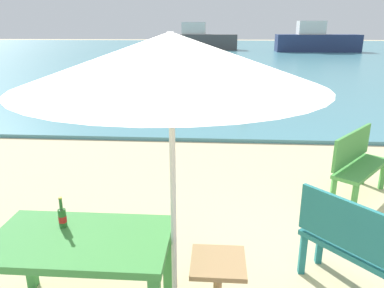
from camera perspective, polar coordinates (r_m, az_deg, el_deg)
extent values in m
cube|color=teal|center=(32.45, 4.61, 13.83)|extent=(120.00, 50.00, 0.08)
cube|color=#3D8C42|center=(3.12, -16.88, -14.09)|extent=(1.40, 0.80, 0.06)
cube|color=#3D8C42|center=(3.82, -23.87, -15.19)|extent=(0.08, 0.08, 0.70)
cube|color=#3D8C42|center=(3.45, -3.75, -17.33)|extent=(0.08, 0.08, 0.70)
cylinder|color=#2D662D|center=(3.25, -19.34, -10.73)|extent=(0.06, 0.06, 0.16)
cone|color=#2D662D|center=(3.22, -19.49, -9.51)|extent=(0.06, 0.06, 0.03)
cylinder|color=#2D662D|center=(3.19, -19.59, -8.59)|extent=(0.03, 0.03, 0.09)
cylinder|color=red|center=(3.26, -19.33, -10.85)|extent=(0.07, 0.07, 0.05)
cylinder|color=gold|center=(3.17, -19.68, -7.82)|extent=(0.03, 0.03, 0.01)
cylinder|color=silver|center=(2.78, -2.93, -7.50)|extent=(0.04, 0.04, 2.30)
cone|color=silver|center=(2.52, -3.29, 12.84)|extent=(2.10, 2.10, 0.36)
cube|color=#9E7A51|center=(3.13, 4.06, -17.75)|extent=(0.44, 0.44, 0.04)
cube|color=#237275|center=(3.66, 25.53, -15.15)|extent=(1.06, 1.14, 0.05)
cube|color=#237275|center=(3.39, 24.87, -12.25)|extent=(0.82, 0.93, 0.44)
cube|color=#237275|center=(4.11, 19.09, -14.41)|extent=(0.06, 0.06, 0.42)
cube|color=#237275|center=(3.91, 16.68, -15.96)|extent=(0.06, 0.06, 0.42)
cube|color=#4C9E47|center=(5.63, 24.66, -3.41)|extent=(1.04, 1.16, 0.05)
cube|color=#4C9E47|center=(5.59, 23.50, -0.35)|extent=(0.79, 0.95, 0.44)
cube|color=#4C9E47|center=(5.19, 23.73, -7.90)|extent=(0.06, 0.06, 0.42)
cube|color=#4C9E47|center=(6.17, 27.31, -4.34)|extent=(0.06, 0.06, 0.42)
cube|color=#4C9E47|center=(5.28, 20.88, -7.12)|extent=(0.06, 0.06, 0.42)
cube|color=#4C9E47|center=(6.24, 24.87, -3.74)|extent=(0.06, 0.06, 0.42)
cylinder|color=tan|center=(9.70, 7.92, 4.90)|extent=(0.34, 0.34, 0.20)
sphere|color=tan|center=(9.66, 7.98, 6.09)|extent=(0.21, 0.21, 0.21)
cube|color=#4C4C4C|center=(35.87, 1.29, 15.44)|extent=(6.79, 1.85, 1.39)
cube|color=silver|center=(35.87, 0.27, 17.42)|extent=(2.16, 1.39, 1.08)
cube|color=navy|center=(34.89, 18.75, 14.51)|extent=(7.04, 1.92, 1.44)
cube|color=silver|center=(34.71, 17.90, 16.70)|extent=(2.24, 1.44, 1.12)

